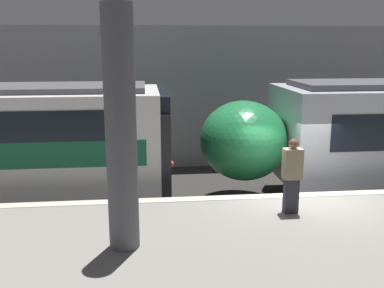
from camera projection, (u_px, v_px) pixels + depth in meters
name	position (u px, v px, depth m)	size (l,w,h in m)	color
ground_plane	(300.00, 235.00, 10.64)	(120.00, 120.00, 0.00)	#33302D
platform	(353.00, 270.00, 7.94)	(40.00, 5.33, 1.08)	gray
station_rear_barrier	(244.00, 97.00, 16.28)	(50.00, 0.15, 5.05)	#939399
support_pillar_near	(121.00, 131.00, 7.25)	(0.51, 0.51, 4.01)	#56565B
person_waiting	(292.00, 174.00, 9.05)	(0.38, 0.24, 1.54)	#2D2D38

